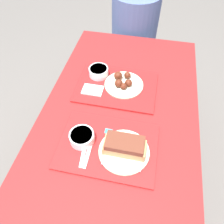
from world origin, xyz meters
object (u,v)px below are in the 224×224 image
object	(u,v)px
tray_far	(117,87)
bowl_coleslaw_near	(82,137)
tray_near	(108,146)
person_seated_across	(135,21)
wings_plate_far	(123,82)
brisket_sandwich_plate	(124,148)
bowl_coleslaw_far	(99,71)

from	to	relation	value
tray_far	bowl_coleslaw_near	xyz separation A→B (m)	(-0.09, -0.39, 0.03)
tray_near	person_seated_across	bearing A→B (deg)	91.69
wings_plate_far	person_seated_across	size ratio (longest dim) A/B	0.32
wings_plate_far	person_seated_across	world-z (taller)	person_seated_across
brisket_sandwich_plate	wings_plate_far	xyz separation A→B (m)	(-0.08, 0.43, -0.02)
wings_plate_far	brisket_sandwich_plate	bearing A→B (deg)	-79.46
bowl_coleslaw_near	wings_plate_far	bearing A→B (deg)	73.48
bowl_coleslaw_near	wings_plate_far	xyz separation A→B (m)	(0.12, 0.41, -0.01)
bowl_coleslaw_near	wings_plate_far	world-z (taller)	wings_plate_far
brisket_sandwich_plate	wings_plate_far	bearing A→B (deg)	100.54
brisket_sandwich_plate	bowl_coleslaw_far	bearing A→B (deg)	116.17
bowl_coleslaw_far	wings_plate_far	xyz separation A→B (m)	(0.16, -0.05, -0.01)
tray_far	wings_plate_far	size ratio (longest dim) A/B	2.03
bowl_coleslaw_far	brisket_sandwich_plate	bearing A→B (deg)	-63.83
bowl_coleslaw_far	wings_plate_far	world-z (taller)	wings_plate_far
bowl_coleslaw_near	brisket_sandwich_plate	xyz separation A→B (m)	(0.20, -0.02, 0.01)
tray_far	wings_plate_far	world-z (taller)	wings_plate_far
tray_far	bowl_coleslaw_near	size ratio (longest dim) A/B	3.93
bowl_coleslaw_near	bowl_coleslaw_far	world-z (taller)	same
bowl_coleslaw_far	bowl_coleslaw_near	bearing A→B (deg)	-85.60
tray_near	tray_far	size ratio (longest dim) A/B	1.00
brisket_sandwich_plate	bowl_coleslaw_far	distance (m)	0.54
brisket_sandwich_plate	bowl_coleslaw_near	bearing A→B (deg)	174.24
wings_plate_far	person_seated_across	distance (m)	0.76
bowl_coleslaw_near	bowl_coleslaw_far	xyz separation A→B (m)	(-0.04, 0.47, 0.00)
brisket_sandwich_plate	tray_far	bearing A→B (deg)	105.46
bowl_coleslaw_near	brisket_sandwich_plate	bearing A→B (deg)	-5.76
tray_near	brisket_sandwich_plate	size ratio (longest dim) A/B	1.96
brisket_sandwich_plate	bowl_coleslaw_far	xyz separation A→B (m)	(-0.24, 0.49, -0.01)
bowl_coleslaw_far	wings_plate_far	distance (m)	0.17
bowl_coleslaw_far	person_seated_across	bearing A→B (deg)	79.87
tray_near	bowl_coleslaw_near	size ratio (longest dim) A/B	3.93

